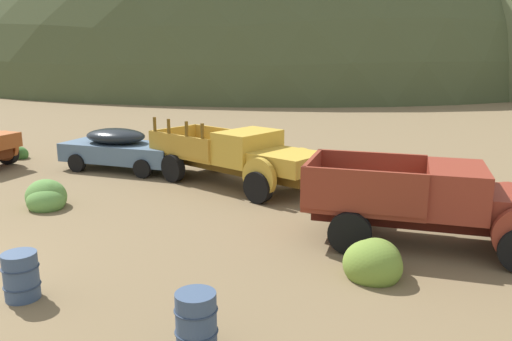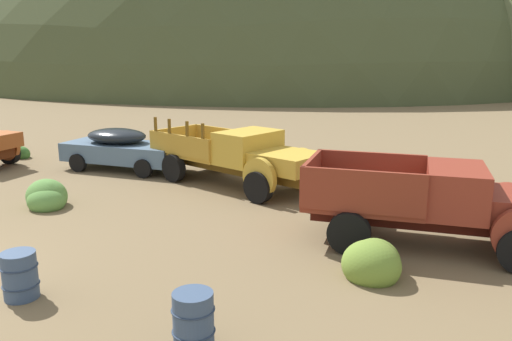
# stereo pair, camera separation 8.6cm
# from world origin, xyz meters

# --- Properties ---
(hill_center) EXTENTS (87.27, 67.08, 51.05)m
(hill_center) POSITION_xyz_m (-29.68, 61.04, 0.00)
(hill_center) COLOR #424C2D
(hill_center) RESTS_ON ground
(car_chalk_blue) EXTENTS (5.01, 2.47, 1.57)m
(car_chalk_blue) POSITION_xyz_m (-2.63, 9.66, 0.82)
(car_chalk_blue) COLOR slate
(car_chalk_blue) RESTS_ON ground
(truck_faded_yellow) EXTENTS (6.65, 3.63, 2.16)m
(truck_faded_yellow) POSITION_xyz_m (2.61, 9.51, 1.01)
(truck_faded_yellow) COLOR brown
(truck_faded_yellow) RESTS_ON ground
(truck_rust_red) EXTENTS (5.94, 3.26, 1.91)m
(truck_rust_red) POSITION_xyz_m (9.24, 6.99, 1.01)
(truck_rust_red) COLOR #42140D
(truck_rust_red) RESTS_ON ground
(oil_drum_foreground) EXTENTS (0.67, 0.67, 0.89)m
(oil_drum_foreground) POSITION_xyz_m (6.47, 0.86, 0.44)
(oil_drum_foreground) COLOR #384C6B
(oil_drum_foreground) RESTS_ON ground
(oil_drum_spare) EXTENTS (0.66, 0.66, 0.88)m
(oil_drum_spare) POSITION_xyz_m (2.78, 0.71, 0.44)
(oil_drum_spare) COLOR #384C6B
(oil_drum_spare) RESTS_ON ground
(bush_lone_scrub) EXTENTS (1.36, 1.23, 1.03)m
(bush_lone_scrub) POSITION_xyz_m (-1.42, 4.89, 0.26)
(bush_lone_scrub) COLOR #5B8E42
(bush_lone_scrub) RESTS_ON ground
(bush_between_trucks) EXTENTS (1.19, 1.24, 1.00)m
(bush_between_trucks) POSITION_xyz_m (8.21, 4.62, 0.25)
(bush_between_trucks) COLOR olive
(bush_between_trucks) RESTS_ON ground
(bush_near_barrel) EXTENTS (1.06, 1.22, 0.93)m
(bush_near_barrel) POSITION_xyz_m (4.28, 13.31, 0.23)
(bush_near_barrel) COLOR olive
(bush_near_barrel) RESTS_ON ground
(bush_back_edge) EXTENTS (0.73, 0.70, 0.65)m
(bush_back_edge) POSITION_xyz_m (-8.11, 9.28, 0.16)
(bush_back_edge) COLOR #3D702D
(bush_back_edge) RESTS_ON ground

